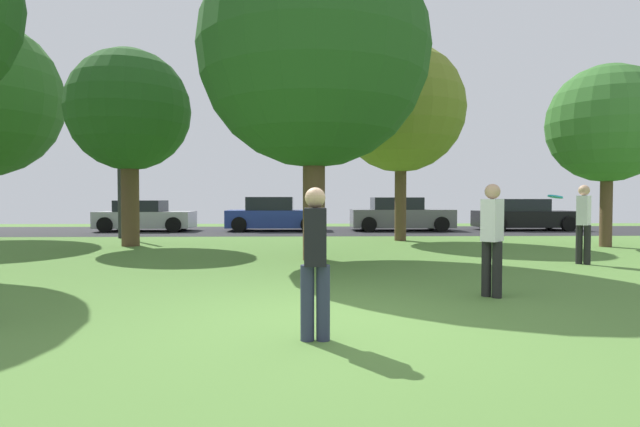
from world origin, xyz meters
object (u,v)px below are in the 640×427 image
maple_tree_far (129,111)px  parked_car_silver (145,217)px  oak_tree_center (314,53)px  person_thrower (584,220)px  parked_car_grey (400,215)px  person_walking (315,257)px  parked_car_black (524,216)px  frisbee_disc (555,197)px  person_catcher (492,235)px  maple_tree_near (401,109)px  oak_tree_right (608,124)px  street_lamp_post (120,175)px  parked_car_blue (274,215)px

maple_tree_far → parked_car_silver: 7.71m
oak_tree_center → person_thrower: 7.05m
parked_car_silver → parked_car_grey: bearing=0.5°
maple_tree_far → parked_car_silver: bearing=104.4°
maple_tree_far → person_walking: 11.84m
parked_car_black → frisbee_disc: bearing=-111.5°
parked_car_grey → frisbee_disc: bearing=-87.6°
frisbee_disc → parked_car_grey: size_ratio=0.07×
person_thrower → person_catcher: size_ratio=1.05×
maple_tree_near → maple_tree_far: 8.62m
oak_tree_right → parked_car_grey: bearing=122.4°
oak_tree_right → person_catcher: (-6.14, -7.32, -2.70)m
parked_car_black → street_lamp_post: (-16.35, -4.01, 1.61)m
parked_car_black → oak_tree_center: bearing=-132.5°
person_catcher → street_lamp_post: street_lamp_post is taller
person_thrower → parked_car_black: (3.68, 11.33, -0.32)m
person_thrower → parked_car_grey: person_thrower is taller
oak_tree_center → parked_car_blue: oak_tree_center is taller
maple_tree_near → person_thrower: size_ratio=3.82×
oak_tree_center → maple_tree_far: size_ratio=1.28×
maple_tree_far → parked_car_silver: maple_tree_far is taller
parked_car_silver → street_lamp_post: 4.15m
frisbee_disc → parked_car_blue: size_ratio=0.08×
person_catcher → parked_car_grey: size_ratio=0.37×
person_thrower → parked_car_black: bearing=-154.5°
person_walking → parked_car_grey: bearing=-12.8°
maple_tree_far → parked_car_grey: bearing=35.8°
oak_tree_right → person_thrower: (-2.82, -3.81, -2.65)m
frisbee_disc → person_walking: bearing=-137.3°
person_thrower → parked_car_silver: person_thrower is taller
parked_car_blue → oak_tree_center: bearing=-81.1°
oak_tree_center → parked_car_black: oak_tree_center is taller
maple_tree_far → person_walking: (5.36, -10.06, -3.17)m
parked_car_blue → street_lamp_post: 6.70m
person_catcher → frisbee_disc: (1.97, 2.08, 0.56)m
maple_tree_far → person_catcher: bearing=-44.8°
parked_car_blue → parked_car_grey: bearing=-0.0°
oak_tree_right → frisbee_disc: 7.02m
person_catcher → parked_car_silver: 17.54m
person_catcher → parked_car_silver: person_catcher is taller
parked_car_grey → person_thrower: bearing=-80.5°
person_thrower → frisbee_disc: bearing=-0.0°
frisbee_disc → parked_car_grey: 12.67m
maple_tree_near → person_walking: size_ratio=4.25×
frisbee_disc → parked_car_blue: frisbee_disc is taller
oak_tree_right → person_walking: size_ratio=3.44×
oak_tree_right → maple_tree_near: maple_tree_near is taller
parked_car_grey → street_lamp_post: 11.58m
oak_tree_center → frisbee_disc: oak_tree_center is taller
oak_tree_center → street_lamp_post: bearing=136.9°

